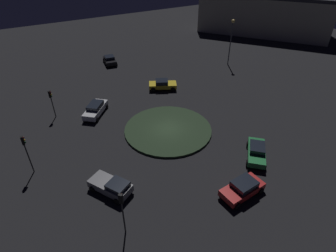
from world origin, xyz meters
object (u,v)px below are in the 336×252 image
car_green (257,151)px  car_silver (95,109)px  car_yellow (163,84)px  car_red (243,188)px  traffic_light_northwest (122,206)px  traffic_light_northeast (51,99)px  streetlamp_southeast (232,34)px  store_building (265,13)px  car_black (110,60)px  traffic_light_north (25,147)px  car_grey (112,186)px

car_green → car_silver: bearing=-100.7°
car_yellow → car_red: 22.33m
car_yellow → traffic_light_northwest: (-20.32, 14.65, 2.33)m
car_red → traffic_light_northeast: traffic_light_northeast is taller
car_red → streetlamp_southeast: size_ratio=0.54×
car_silver → traffic_light_northeast: traffic_light_northeast is taller
car_red → store_building: size_ratio=0.14×
car_green → store_building: size_ratio=0.15×
car_black → traffic_light_north: bearing=-27.1°
car_green → store_building: 48.46m
car_yellow → traffic_light_north: bearing=-127.9°
car_silver → traffic_light_north: bearing=171.1°
car_yellow → traffic_light_northwest: traffic_light_northwest is taller
car_black → traffic_light_northeast: size_ratio=1.08×
traffic_light_northeast → store_building: (14.60, -51.63, 1.78)m
car_green → traffic_light_northeast: 25.35m
car_grey → traffic_light_north: bearing=12.3°
car_black → traffic_light_north: size_ratio=0.92×
traffic_light_northeast → car_yellow: bearing=41.5°
car_black → store_building: size_ratio=0.13×
streetlamp_southeast → car_grey: bearing=122.3°
car_yellow → traffic_light_north: (-9.39, 19.94, 2.33)m
car_silver → car_green: bearing=-103.7°
car_grey → car_red: bearing=-151.4°
car_silver → store_building: bearing=-29.7°
traffic_light_northeast → streetlamp_southeast: bearing=46.5°
traffic_light_north → streetlamp_southeast: 37.22m
car_green → car_yellow: 18.86m
car_yellow → car_grey: bearing=-104.8°
car_red → car_yellow: bearing=-104.4°
car_grey → car_red: car_red is taller
traffic_light_northwest → traffic_light_north: size_ratio=1.00×
traffic_light_northeast → traffic_light_northwest: bearing=-44.9°
car_black → store_building: 39.37m
car_green → car_yellow: bearing=-133.4°
traffic_light_northeast → traffic_light_northwest: (-20.37, -1.25, 0.42)m
car_green → traffic_light_northwest: size_ratio=1.00×
car_grey → traffic_light_north: size_ratio=0.99×
car_silver → traffic_light_north: 11.77m
car_yellow → traffic_light_northeast: size_ratio=1.21×
car_red → store_building: 54.11m
traffic_light_northeast → traffic_light_north: bearing=-71.5°
car_grey → car_red: 11.90m
streetlamp_southeast → car_red: bearing=142.3°
car_green → car_grey: size_ratio=1.01×
car_green → traffic_light_north: 23.00m
streetlamp_southeast → store_building: 23.79m
car_grey → car_silver: 14.18m
streetlamp_southeast → store_building: store_building is taller
traffic_light_north → store_building: (24.04, -55.67, 1.36)m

